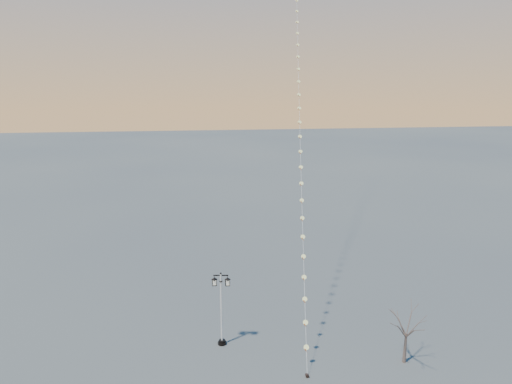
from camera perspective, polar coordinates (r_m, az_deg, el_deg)
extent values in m
plane|color=#464847|center=(29.56, 2.11, -21.55)|extent=(300.00, 300.00, 0.00)
cylinder|color=black|center=(32.29, -4.21, -18.11)|extent=(0.57, 0.57, 0.16)
cylinder|color=black|center=(32.22, -4.22, -17.88)|extent=(0.40, 0.40, 0.14)
cylinder|color=silver|center=(31.02, -4.30, -14.01)|extent=(0.13, 0.13, 4.75)
cylinder|color=black|center=(30.24, -4.36, -10.94)|extent=(0.20, 0.20, 0.06)
cube|color=black|center=(30.07, -4.37, -10.24)|extent=(0.96, 0.21, 0.06)
sphere|color=black|center=(30.03, -4.38, -10.02)|extent=(0.14, 0.14, 0.14)
pyramid|color=black|center=(30.18, -5.18, -10.48)|extent=(0.44, 0.44, 0.14)
cube|color=beige|center=(30.30, -5.17, -11.02)|extent=(0.26, 0.26, 0.34)
cube|color=black|center=(30.38, -5.16, -11.35)|extent=(0.30, 0.30, 0.04)
pyramid|color=black|center=(30.10, -3.55, -10.52)|extent=(0.44, 0.44, 0.14)
cube|color=beige|center=(30.23, -3.54, -11.06)|extent=(0.26, 0.26, 0.34)
cube|color=black|center=(30.30, -3.53, -11.39)|extent=(0.30, 0.30, 0.04)
cone|color=brown|center=(31.39, 17.95, -17.83)|extent=(0.23, 0.23, 1.98)
cylinder|color=black|center=(29.39, 6.34, -21.62)|extent=(0.21, 0.21, 0.21)
cylinder|color=black|center=(29.37, 6.34, -21.57)|extent=(0.03, 0.03, 0.26)
cone|color=#D85B1A|center=(46.34, 5.28, 17.66)|extent=(0.08, 0.08, 0.29)
cylinder|color=white|center=(29.09, 6.37, -20.77)|extent=(0.02, 0.02, 0.84)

